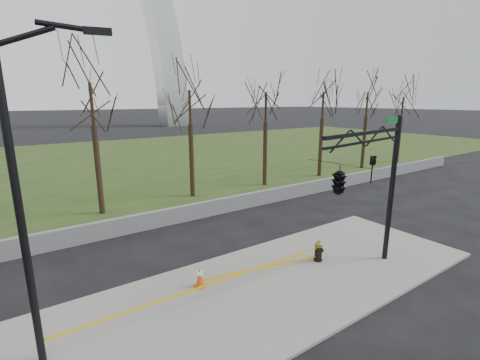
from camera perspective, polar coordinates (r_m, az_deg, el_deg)
ground at (r=12.68m, az=4.16°, el=-17.92°), size 500.00×500.00×0.00m
sidewalk at (r=12.65m, az=4.17°, el=-17.73°), size 18.00×6.00×0.10m
grass_strip at (r=39.54m, az=-24.27°, el=2.62°), size 120.00×40.00×0.06m
guardrail at (r=18.79m, az=-11.38°, el=-5.95°), size 60.00×0.30×0.90m
tree_row at (r=22.92m, az=-8.10°, el=7.44°), size 52.73×4.00×8.54m
fire_hydrant at (r=14.58m, az=13.08°, el=-11.62°), size 0.55×0.36×0.89m
traffic_cone at (r=12.54m, az=-6.81°, el=-15.96°), size 0.40×0.40×0.71m
street_light at (r=9.01m, az=-32.22°, el=-0.78°), size 2.35×0.75×8.21m
traffic_signal_mast at (r=11.74m, az=18.33°, el=0.73°), size 5.06×2.53×6.00m
caution_tape at (r=12.26m, az=-1.41°, el=-16.07°), size 9.93×1.02×0.45m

